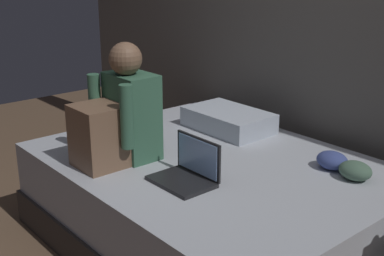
# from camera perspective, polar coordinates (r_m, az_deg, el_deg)

# --- Properties ---
(wall_back) EXTENTS (5.60, 0.10, 2.70)m
(wall_back) POSITION_cam_1_polar(r_m,az_deg,el_deg) (3.23, 17.09, 13.20)
(wall_back) COLOR #605B56
(wall_back) RESTS_ON ground_plane
(bed) EXTENTS (2.00, 1.50, 0.53)m
(bed) POSITION_cam_1_polar(r_m,az_deg,el_deg) (2.97, 2.13, -8.37)
(bed) COLOR #332D2B
(bed) RESTS_ON ground_plane
(person_sitting) EXTENTS (0.39, 0.44, 0.66)m
(person_sitting) POSITION_cam_1_polar(r_m,az_deg,el_deg) (2.81, -8.20, 1.20)
(person_sitting) COLOR #38664C
(person_sitting) RESTS_ON bed
(laptop) EXTENTS (0.32, 0.23, 0.22)m
(laptop) POSITION_cam_1_polar(r_m,az_deg,el_deg) (2.58, -0.44, -4.84)
(laptop) COLOR black
(laptop) RESTS_ON bed
(pillow) EXTENTS (0.56, 0.36, 0.13)m
(pillow) POSITION_cam_1_polar(r_m,az_deg,el_deg) (3.36, 4.06, 0.90)
(pillow) COLOR silver
(pillow) RESTS_ON bed
(clothes_pile) EXTENTS (0.33, 0.18, 0.10)m
(clothes_pile) POSITION_cam_1_polar(r_m,az_deg,el_deg) (2.78, 16.55, -4.01)
(clothes_pile) COLOR #4C6B56
(clothes_pile) RESTS_ON bed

